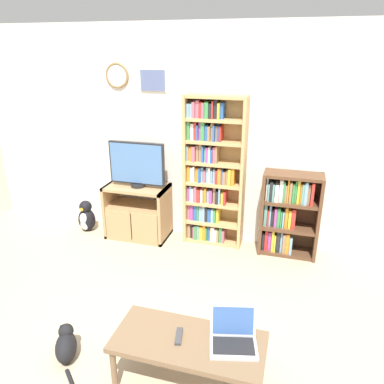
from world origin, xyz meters
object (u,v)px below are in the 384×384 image
Objects in this scene: laptop at (233,336)px; remote_near_laptop at (179,336)px; tv_stand at (137,212)px; bookshelf_tall at (211,175)px; bookshelf_short at (287,213)px; television at (137,165)px; cat at (66,345)px; penguin_figurine at (86,217)px; coffee_table at (189,345)px.

laptop is 0.38m from remote_near_laptop.
bookshelf_tall is (0.93, 0.14, 0.54)m from tv_stand.
laptop is (-0.25, -2.09, -0.05)m from bookshelf_short.
remote_near_laptop is (1.19, -2.03, -0.57)m from television.
bookshelf_tall reaches higher than cat.
bookshelf_tall is at bearing 178.29° from bookshelf_short.
bookshelf_short is (1.82, 0.12, -0.47)m from television.
laptop reaches higher than penguin_figurine.
laptop is at bearing -51.04° from tv_stand.
laptop is at bearing -3.52° from remote_near_laptop.
bookshelf_tall reaches higher than tv_stand.
coffee_table is 1.03m from cat.
penguin_figurine is at bearing 135.54° from coffee_table.
coffee_table is 0.33m from laptop.
cat is (-0.63, -2.21, -0.77)m from bookshelf_tall.
cat is at bearing -105.94° from bookshelf_tall.
bookshelf_short is at bearing 28.62° from cat.
laptop is at bearing 10.91° from coffee_table.
coffee_table is at bearing -57.51° from tv_stand.
laptop is (1.57, -1.98, -0.52)m from television.
bookshelf_tall is at bearing 48.18° from cat.
laptop reaches higher than remote_near_laptop.
penguin_figurine is at bearing 91.03° from cat.
tv_stand is 0.78× the size of bookshelf_short.
bookshelf_short is 2.34× the size of penguin_figurine.
tv_stand is 1.08m from bookshelf_tall.
bookshelf_short reaches higher than tv_stand.
bookshelf_tall is (0.90, 0.14, -0.09)m from television.
bookshelf_short is 2.61m from penguin_figurine.
tv_stand is 2.42m from coffee_table.
bookshelf_short reaches higher than laptop.
bookshelf_short reaches higher than penguin_figurine.
bookshelf_tall is at bearing 99.63° from coffee_table.
bookshelf_short is 6.04× the size of remote_near_laptop.
cat is (-1.00, -0.03, -0.23)m from coffee_table.
tv_stand is at bearing -176.49° from bookshelf_short.
tv_stand is at bearing 115.34° from laptop.
bookshelf_tall reaches higher than laptop.
bookshelf_tall is 4.42× the size of cat.
remote_near_laptop is (-0.38, -0.05, -0.05)m from laptop.
coffee_table is (0.37, -2.18, -0.53)m from bookshelf_tall.
television is at bearing 114.84° from laptop.
television reaches higher than cat.
remote_near_laptop is (-0.63, -2.15, -0.10)m from bookshelf_short.
laptop is at bearing -72.40° from bookshelf_tall.
remote_near_laptop is at bearing -58.97° from tv_stand.
television is 0.66× the size of coffee_table.
television is 2.48m from coffee_table.
television is 0.39× the size of bookshelf_tall.
penguin_figurine reaches higher than remote_near_laptop.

